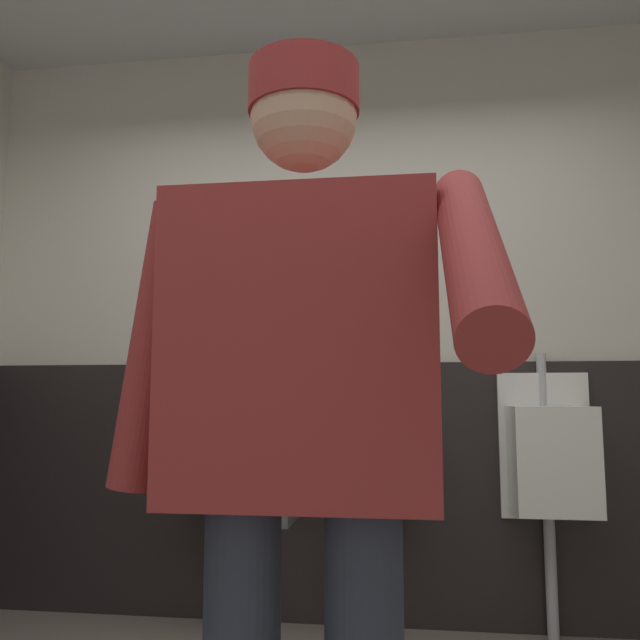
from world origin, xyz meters
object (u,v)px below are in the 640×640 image
(urinal_left, at_px, (216,454))
(urinal_right, at_px, (550,458))
(person, at_px, (302,420))
(urinal_middle, at_px, (377,456))

(urinal_left, distance_m, urinal_right, 1.50)
(urinal_left, distance_m, person, 1.94)
(person, bearing_deg, urinal_middle, 88.68)
(urinal_middle, distance_m, person, 1.81)
(urinal_left, distance_m, urinal_middle, 0.75)
(urinal_left, height_order, urinal_right, same)
(urinal_middle, bearing_deg, person, -91.32)
(urinal_left, height_order, urinal_middle, same)
(urinal_middle, relative_size, person, 0.74)
(urinal_left, xyz_separation_m, urinal_middle, (0.75, 0.00, 0.00))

